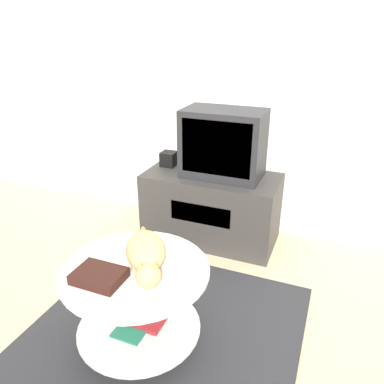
{
  "coord_description": "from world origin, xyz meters",
  "views": [
    {
      "loc": [
        0.76,
        -1.35,
        1.61
      ],
      "look_at": [
        -0.05,
        0.63,
        0.66
      ],
      "focal_mm": 35.0,
      "sensor_mm": 36.0,
      "label": 1
    }
  ],
  "objects": [
    {
      "name": "tv",
      "position": [
        -0.04,
        1.22,
        0.81
      ],
      "size": [
        0.6,
        0.36,
        0.51
      ],
      "color": "#232326",
      "rests_on": "tv_stand"
    },
    {
      "name": "rug",
      "position": [
        0.0,
        0.0,
        0.01
      ],
      "size": [
        1.48,
        1.58,
        0.02
      ],
      "color": "#28282B",
      "rests_on": "ground_plane"
    },
    {
      "name": "coffee_table",
      "position": [
        -0.09,
        -0.02,
        0.32
      ],
      "size": [
        0.75,
        0.75,
        0.48
      ],
      "color": "#B2B2B7",
      "rests_on": "rug"
    },
    {
      "name": "ground_plane",
      "position": [
        0.0,
        0.0,
        0.0
      ],
      "size": [
        12.0,
        12.0,
        0.0
      ],
      "primitive_type": "plane",
      "color": "tan"
    },
    {
      "name": "speaker",
      "position": [
        -0.51,
        1.27,
        0.61
      ],
      "size": [
        0.12,
        0.12,
        0.12
      ],
      "color": "black",
      "rests_on": "tv_stand"
    },
    {
      "name": "dvd_box",
      "position": [
        -0.2,
        -0.17,
        0.53
      ],
      "size": [
        0.23,
        0.17,
        0.05
      ],
      "color": "black",
      "rests_on": "coffee_table"
    },
    {
      "name": "wall_back",
      "position": [
        0.0,
        1.54,
        1.3
      ],
      "size": [
        8.0,
        0.05,
        2.6
      ],
      "color": "silver",
      "rests_on": "ground_plane"
    },
    {
      "name": "tv_stand",
      "position": [
        -0.12,
        1.2,
        0.28
      ],
      "size": [
        1.04,
        0.5,
        0.55
      ],
      "color": "#33302D",
      "rests_on": "ground_plane"
    },
    {
      "name": "cat",
      "position": [
        -0.05,
        0.02,
        0.57
      ],
      "size": [
        0.35,
        0.5,
        0.15
      ],
      "rotation": [
        0.0,
        0.0,
        -1.01
      ],
      "color": "tan",
      "rests_on": "coffee_table"
    }
  ]
}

